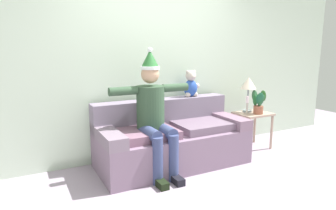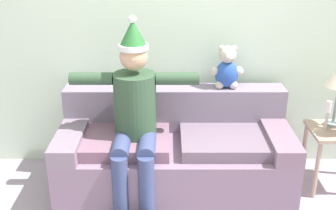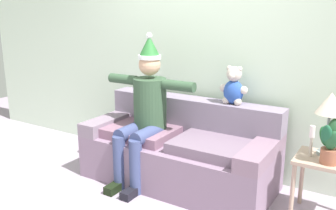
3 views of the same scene
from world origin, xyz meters
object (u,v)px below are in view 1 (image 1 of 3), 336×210
at_px(side_table, 253,119).
at_px(table_lamp, 249,85).
at_px(potted_plant, 259,102).
at_px(candle_tall, 247,102).
at_px(couch, 171,139).
at_px(person_seated, 154,111).
at_px(teddy_bear, 191,85).
at_px(candle_short, 259,100).

relative_size(side_table, table_lamp, 1.03).
xyz_separation_m(side_table, potted_plant, (0.01, -0.09, 0.28)).
distance_m(side_table, candle_tall, 0.31).
bearing_deg(couch, table_lamp, 3.33).
bearing_deg(table_lamp, potted_plant, -71.86).
xyz_separation_m(person_seated, potted_plant, (1.74, 0.07, -0.04)).
height_order(table_lamp, potted_plant, table_lamp).
distance_m(potted_plant, candle_tall, 0.17).
xyz_separation_m(teddy_bear, candle_tall, (0.81, -0.28, -0.28)).
relative_size(couch, candle_tall, 7.24).
relative_size(side_table, potted_plant, 1.51).
relative_size(teddy_bear, side_table, 0.69).
xyz_separation_m(couch, candle_short, (1.55, 0.04, 0.40)).
distance_m(side_table, candle_short, 0.31).
bearing_deg(side_table, candle_tall, -172.03).
height_order(person_seated, candle_tall, person_seated).
bearing_deg(teddy_bear, potted_plant, -19.76).
relative_size(side_table, candle_tall, 2.06).
bearing_deg(table_lamp, couch, -176.67).
height_order(person_seated, potted_plant, person_seated).
distance_m(couch, candle_tall, 1.32).
height_order(teddy_bear, table_lamp, teddy_bear).
bearing_deg(candle_short, table_lamp, 166.75).
bearing_deg(candle_short, couch, -178.67).
distance_m(candle_tall, candle_short, 0.29).
xyz_separation_m(person_seated, teddy_bear, (0.77, 0.42, 0.23)).
distance_m(person_seated, side_table, 1.76).
xyz_separation_m(table_lamp, potted_plant, (0.06, -0.17, -0.24)).
height_order(couch, candle_short, couch).
bearing_deg(table_lamp, candle_tall, -134.51).
xyz_separation_m(person_seated, table_lamp, (1.69, 0.24, 0.20)).
bearing_deg(potted_plant, side_table, 99.47).
height_order(couch, table_lamp, table_lamp).
bearing_deg(potted_plant, couch, 176.34).
distance_m(person_seated, candle_tall, 1.59).
bearing_deg(teddy_bear, person_seated, -151.49).
bearing_deg(candle_tall, person_seated, -175.00).
height_order(side_table, candle_tall, candle_tall).
relative_size(couch, candle_short, 7.15).
xyz_separation_m(teddy_bear, potted_plant, (0.97, -0.35, -0.27)).
xyz_separation_m(couch, candle_tall, (1.26, -0.02, 0.39)).
distance_m(side_table, table_lamp, 0.53).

